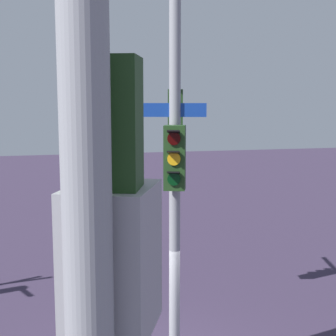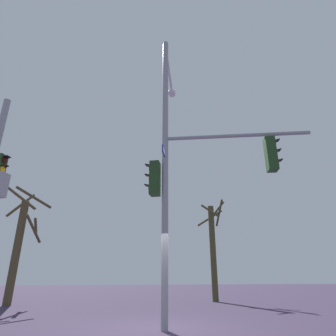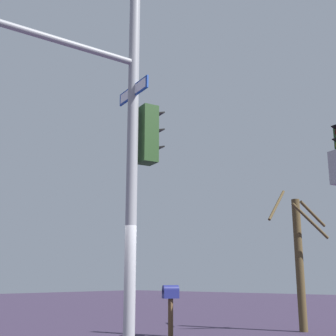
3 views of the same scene
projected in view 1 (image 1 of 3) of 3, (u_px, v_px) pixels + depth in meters
main_signal_pole_assembly at (164, 98)px, 9.21m from camera, size 4.25×5.13×9.70m
secondary_pole_assembly at (100, 296)px, 2.61m from camera, size 0.66×0.86×7.82m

